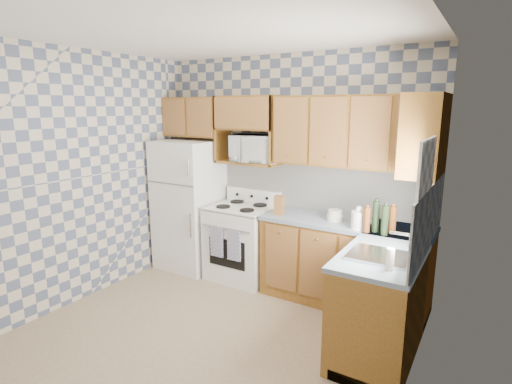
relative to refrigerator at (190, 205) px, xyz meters
The scene contains 30 objects.
floor 1.97m from the refrigerator, 44.43° to the right, with size 3.40×3.40×0.00m, color #826D53.
back_wall 1.42m from the refrigerator, 15.35° to the left, with size 3.40×0.02×2.70m, color #4F5B77.
right_wall 3.27m from the refrigerator, 22.79° to the right, with size 0.02×3.20×2.70m, color #4F5B77.
backsplash_back 1.75m from the refrigerator, 11.47° to the left, with size 2.60×0.01×0.56m, color white.
backsplash_right 3.02m from the refrigerator, ahead, with size 0.01×1.60×0.56m, color white.
refrigerator is the anchor object (origin of this frame).
stove_body 0.89m from the refrigerator, ahead, with size 0.76×0.65×0.90m, color white.
cooktop 0.81m from the refrigerator, ahead, with size 0.76×0.65×0.03m, color silver.
backguard 0.87m from the refrigerator, 20.44° to the left, with size 0.76×0.08×0.17m, color white.
dish_towel_left 0.80m from the refrigerator, 25.37° to the right, with size 0.17×0.03×0.37m, color navy.
dish_towel_right 1.02m from the refrigerator, 19.18° to the right, with size 0.17×0.03×0.37m, color navy.
base_cabinets_back 2.14m from the refrigerator, ahead, with size 1.75×0.60×0.88m, color brown.
base_cabinets_right 2.74m from the refrigerator, ahead, with size 0.60×1.60×0.88m, color brown.
countertop_back 2.10m from the refrigerator, ahead, with size 1.77×0.63×0.04m, color slate.
countertop_right 2.71m from the refrigerator, ahead, with size 0.63×1.60×0.04m, color slate.
upper_cabinets_back 2.34m from the refrigerator, ahead, with size 1.75×0.33×0.74m, color brown.
upper_cabinets_fridge 1.15m from the refrigerator, 94.64° to the left, with size 0.82×0.33×0.50m, color brown.
upper_cabinets_right 2.99m from the refrigerator, ahead, with size 0.33×0.70×0.74m, color brown.
microwave_shelf 1.02m from the refrigerator, 12.94° to the left, with size 0.80×0.33×0.03m, color brown.
microwave 1.22m from the refrigerator, 12.08° to the left, with size 0.59×0.40×0.32m, color white.
sink 2.79m from the refrigerator, 16.65° to the right, with size 0.48×0.40×0.03m, color #B7B7BC.
window 3.13m from the refrigerator, 15.12° to the right, with size 0.02×0.66×0.86m, color silver.
bottle_0 2.47m from the refrigerator, ahead, with size 0.07×0.07×0.30m, color black.
bottle_1 2.58m from the refrigerator, ahead, with size 0.07×0.07×0.28m, color black.
bottle_2 2.62m from the refrigerator, ahead, with size 0.07×0.07×0.26m, color #603314.
bottle_3 2.41m from the refrigerator, ahead, with size 0.07×0.07×0.24m, color #603314.
knife_block 1.38m from the refrigerator, ahead, with size 0.10×0.10×0.21m, color brown.
electric_kettle 2.30m from the refrigerator, ahead, with size 0.14×0.14×0.18m, color white.
food_containers 1.99m from the refrigerator, ahead, with size 0.17×0.17×0.11m, color beige, non-canonical shape.
soap_bottle 2.99m from the refrigerator, 20.32° to the right, with size 0.06×0.06×0.17m, color beige.
Camera 1 is at (2.11, -2.65, 2.10)m, focal length 28.00 mm.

